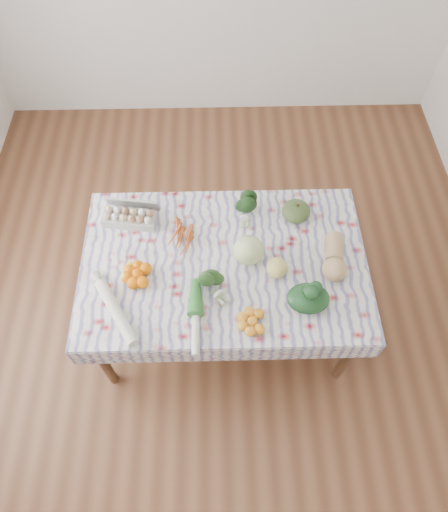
{
  "coord_description": "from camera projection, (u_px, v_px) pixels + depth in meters",
  "views": [
    {
      "loc": [
        -0.03,
        -1.38,
        3.01
      ],
      "look_at": [
        0.0,
        0.0,
        0.82
      ],
      "focal_mm": 32.0,
      "sensor_mm": 36.0,
      "label": 1
    }
  ],
  "objects": [
    {
      "name": "butternut_squash",
      "position": [
        335.0,
        257.0,
        2.58
      ],
      "size": [
        0.18,
        0.31,
        0.14
      ],
      "primitive_type": "ellipsoid",
      "rotation": [
        0.0,
        0.0,
        -0.16
      ],
      "color": "tan",
      "rests_on": "tablecloth"
    },
    {
      "name": "ground",
      "position": [
        224.0,
        317.0,
        3.28
      ],
      "size": [
        4.5,
        4.5,
        0.0
      ],
      "primitive_type": "plane",
      "color": "brown",
      "rests_on": "ground"
    },
    {
      "name": "orange_cluster",
      "position": [
        138.0,
        275.0,
        2.55
      ],
      "size": [
        0.25,
        0.25,
        0.07
      ],
      "primitive_type": "cube",
      "rotation": [
        0.0,
        0.0,
        -0.14
      ],
      "color": "orange",
      "rests_on": "tablecloth"
    },
    {
      "name": "cabbage",
      "position": [
        249.0,
        250.0,
        2.58
      ],
      "size": [
        0.18,
        0.18,
        0.17
      ],
      "primitive_type": "sphere",
      "rotation": [
        0.0,
        0.0,
        0.06
      ],
      "color": "#BED085",
      "rests_on": "tablecloth"
    },
    {
      "name": "grapefruit",
      "position": [
        277.0,
        268.0,
        2.55
      ],
      "size": [
        0.15,
        0.15,
        0.12
      ],
      "primitive_type": "sphere",
      "rotation": [
        0.0,
        0.0,
        0.3
      ],
      "color": "#D1BF61",
      "rests_on": "tablecloth"
    },
    {
      "name": "broccoli",
      "position": [
        213.0,
        287.0,
        2.49
      ],
      "size": [
        0.2,
        0.2,
        0.1
      ],
      "primitive_type": "ellipsoid",
      "rotation": [
        0.0,
        0.0,
        0.7
      ],
      "color": "#264F1E",
      "rests_on": "tablecloth"
    },
    {
      "name": "kabocha_squash",
      "position": [
        296.0,
        211.0,
        2.76
      ],
      "size": [
        0.22,
        0.22,
        0.11
      ],
      "primitive_type": "ellipsoid",
      "rotation": [
        0.0,
        0.0,
        0.31
      ],
      "color": "#405628",
      "rests_on": "tablecloth"
    },
    {
      "name": "mandarin_cluster",
      "position": [
        252.0,
        321.0,
        2.41
      ],
      "size": [
        0.2,
        0.2,
        0.06
      ],
      "primitive_type": "cube",
      "rotation": [
        0.0,
        0.0,
        -0.03
      ],
      "color": "orange",
      "rests_on": "tablecloth"
    },
    {
      "name": "leek",
      "position": [
        196.0,
        318.0,
        2.42
      ],
      "size": [
        0.05,
        0.41,
        0.05
      ],
      "primitive_type": "cylinder",
      "rotation": [
        1.57,
        0.0,
        0.0
      ],
      "color": "silver",
      "rests_on": "tablecloth"
    },
    {
      "name": "daikon",
      "position": [
        116.0,
        312.0,
        2.43
      ],
      "size": [
        0.28,
        0.41,
        0.06
      ],
      "primitive_type": "cylinder",
      "rotation": [
        1.57,
        0.0,
        0.54
      ],
      "color": "silver",
      "rests_on": "tablecloth"
    },
    {
      "name": "kale_bunch",
      "position": [
        245.0,
        209.0,
        2.76
      ],
      "size": [
        0.15,
        0.13,
        0.13
      ],
      "primitive_type": "ellipsoid",
      "rotation": [
        0.0,
        0.0,
        -0.03
      ],
      "color": "#183614",
      "rests_on": "tablecloth"
    },
    {
      "name": "dining_table",
      "position": [
        224.0,
        269.0,
        2.71
      ],
      "size": [
        1.6,
        1.0,
        0.75
      ],
      "color": "brown",
      "rests_on": "ground"
    },
    {
      "name": "carrot_bunch",
      "position": [
        183.0,
        239.0,
        2.7
      ],
      "size": [
        0.21,
        0.2,
        0.03
      ],
      "primitive_type": "cube",
      "rotation": [
        0.0,
        0.0,
        -0.12
      ],
      "color": "#CC5920",
      "rests_on": "tablecloth"
    },
    {
      "name": "spinach_bag",
      "position": [
        308.0,
        298.0,
        2.45
      ],
      "size": [
        0.25,
        0.21,
        0.1
      ],
      "primitive_type": "ellipsoid",
      "rotation": [
        0.0,
        0.0,
        0.1
      ],
      "color": "black",
      "rests_on": "tablecloth"
    },
    {
      "name": "egg_carton",
      "position": [
        129.0,
        218.0,
        2.75
      ],
      "size": [
        0.34,
        0.17,
        0.09
      ],
      "primitive_type": "cube",
      "rotation": [
        0.0,
        0.0,
        -0.14
      ],
      "color": "#AEAEA8",
      "rests_on": "tablecloth"
    },
    {
      "name": "tablecloth",
      "position": [
        224.0,
        262.0,
        2.64
      ],
      "size": [
        1.66,
        1.06,
        0.01
      ],
      "primitive_type": "cube",
      "color": "silver",
      "rests_on": "dining_table"
    }
  ]
}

